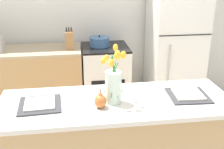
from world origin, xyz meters
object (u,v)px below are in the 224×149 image
object	(u,v)px
refrigerator	(175,45)
knife_block	(69,40)
pear_figurine	(100,100)
cooking_pot	(100,42)
stove_range	(105,79)
flower_vase	(113,83)
plate_setting_right	(188,95)
plate_setting_left	(40,104)

from	to	relation	value
refrigerator	knife_block	xyz separation A→B (m)	(-1.40, -0.04, 0.13)
pear_figurine	cooking_pot	world-z (taller)	pear_figurine
stove_range	cooking_pot	xyz separation A→B (m)	(-0.07, 0.03, 0.51)
stove_range	flower_vase	world-z (taller)	flower_vase
stove_range	knife_block	world-z (taller)	knife_block
flower_vase	plate_setting_right	world-z (taller)	flower_vase
knife_block	refrigerator	bearing A→B (deg)	1.47
pear_figurine	refrigerator	bearing A→B (deg)	55.08
flower_vase	plate_setting_right	xyz separation A→B (m)	(0.60, 0.03, -0.14)
plate_setting_left	plate_setting_right	xyz separation A→B (m)	(1.15, 0.00, 0.00)
flower_vase	plate_setting_right	bearing A→B (deg)	2.62
pear_figurine	plate_setting_left	world-z (taller)	pear_figurine
refrigerator	stove_range	bearing A→B (deg)	-179.96
plate_setting_right	cooking_pot	size ratio (longest dim) A/B	1.22
refrigerator	cooking_pot	xyz separation A→B (m)	(-1.02, 0.02, 0.08)
stove_range	refrigerator	distance (m)	1.04
plate_setting_left	knife_block	xyz separation A→B (m)	(0.22, 1.56, 0.10)
plate_setting_right	knife_block	distance (m)	1.82
flower_vase	cooking_pot	size ratio (longest dim) A/B	1.63
refrigerator	plate_setting_right	size ratio (longest dim) A/B	5.49
knife_block	stove_range	bearing A→B (deg)	4.44
plate_setting_right	knife_block	bearing A→B (deg)	120.68
stove_range	plate_setting_right	distance (m)	1.73
plate_setting_left	cooking_pot	xyz separation A→B (m)	(0.60, 1.62, 0.05)
stove_range	flower_vase	xyz separation A→B (m)	(-0.13, -1.62, 0.61)
refrigerator	pear_figurine	bearing A→B (deg)	-124.92
stove_range	pear_figurine	distance (m)	1.79
plate_setting_left	plate_setting_right	distance (m)	1.15
knife_block	cooking_pot	bearing A→B (deg)	8.96
pear_figurine	plate_setting_left	distance (m)	0.45
flower_vase	pear_figurine	xyz separation A→B (m)	(-0.11, -0.07, -0.10)
refrigerator	plate_setting_right	xyz separation A→B (m)	(-0.48, -1.60, 0.04)
cooking_pot	knife_block	bearing A→B (deg)	-171.04
refrigerator	cooking_pot	distance (m)	1.02
cooking_pot	knife_block	world-z (taller)	knife_block
plate_setting_right	knife_block	world-z (taller)	knife_block
flower_vase	knife_block	size ratio (longest dim) A/B	1.59
flower_vase	plate_setting_right	distance (m)	0.62
pear_figurine	cooking_pot	xyz separation A→B (m)	(0.16, 1.72, -0.00)
pear_figurine	knife_block	bearing A→B (deg)	97.52
plate_setting_right	stove_range	bearing A→B (deg)	106.52
flower_vase	plate_setting_right	size ratio (longest dim) A/B	1.34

